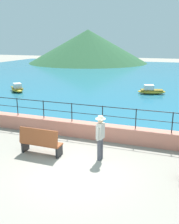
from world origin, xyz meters
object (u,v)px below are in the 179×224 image
(person_walking, at_px, (100,135))
(boat_4, at_px, (151,91))
(boat_0, at_px, (17,88))
(bench_main, at_px, (40,142))

(person_walking, xyz_separation_m, boat_4, (0.37, 13.17, -0.65))
(boat_0, height_order, boat_4, same)
(person_walking, bearing_deg, boat_0, 137.12)
(bench_main, relative_size, boat_0, 0.75)
(boat_0, relative_size, boat_4, 0.93)
(bench_main, height_order, boat_4, bench_main)
(boat_4, bearing_deg, boat_0, -165.21)
(person_walking, bearing_deg, bench_main, -169.79)
(person_walking, bearing_deg, boat_4, 88.39)
(person_walking, relative_size, boat_4, 0.71)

